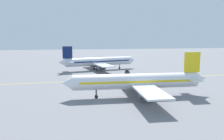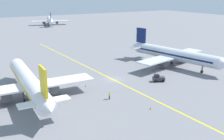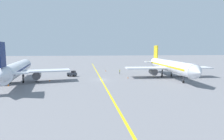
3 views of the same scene
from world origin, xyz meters
The scene contains 11 objects.
ground_plane centered at (0.00, 0.00, 0.00)m, with size 400.00×400.00×0.00m, color slate.
apron_yellow_centreline centered at (0.00, 0.00, 0.00)m, with size 0.40×120.00×0.01m, color yellow.
airplane_at_gate centered at (-22.20, -1.89, 3.71)m, with size 28.21×35.51×10.60m.
airplane_adjacent_stand centered at (23.20, 1.67, 3.71)m, with size 28.47×35.33×10.60m.
airplane_distant_taxiing centered at (24.32, 125.65, 3.34)m, with size 25.53×31.47×9.54m.
baggage_tug_dark centered at (9.34, -7.60, 0.90)m, with size 3.35×2.64×2.11m.
ground_crew_worker centered at (-7.49, -11.11, 0.91)m, with size 0.27×0.57×1.68m.
traffic_cone_near_nose centered at (14.81, 0.93, 0.28)m, with size 0.32×0.32×0.55m, color orange.
traffic_cone_mid_apron centered at (-3.08, -19.82, 0.28)m, with size 0.32×0.32×0.55m, color orange.
traffic_cone_by_wingtip centered at (-8.54, -1.30, 0.28)m, with size 0.32×0.32×0.55m, color orange.
traffic_cone_far_edge centered at (23.55, 6.44, 0.28)m, with size 0.32×0.32×0.55m, color orange.
Camera 2 is at (-34.19, -56.79, 22.45)m, focal length 42.00 mm.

